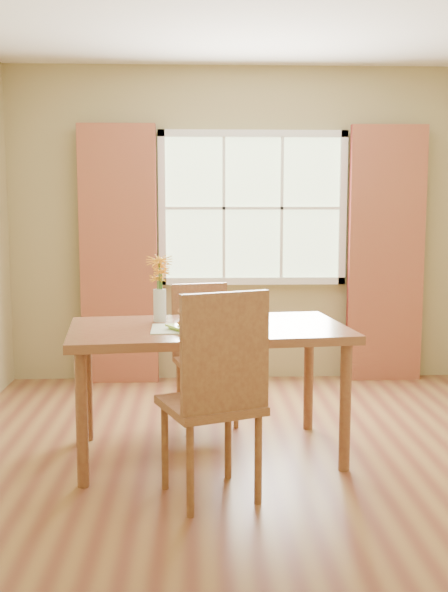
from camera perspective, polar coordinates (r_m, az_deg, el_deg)
name	(u,v)px	position (r m, az deg, el deg)	size (l,w,h in m)	color
room	(278,235)	(4.16, 4.45, 5.04)	(4.24, 3.84, 2.74)	brown
window	(253,208)	(6.02, 2.38, 7.24)	(1.62, 0.06, 1.32)	beige
curtain_left	(119,256)	(5.96, -8.68, 3.31)	(0.65, 0.08, 2.20)	maroon
curtain_right	(386,255)	(6.15, 13.20, 3.32)	(0.65, 0.08, 2.20)	maroon
dining_table	(208,340)	(4.19, -1.31, -3.60)	(1.74, 1.11, 0.80)	brown
chair_near	(218,388)	(3.52, -0.53, -7.62)	(0.60, 0.60, 1.11)	brown
chair_far	(204,347)	(4.91, -1.69, -4.18)	(0.49, 0.49, 0.97)	brown
placemat	(190,329)	(4.07, -2.83, -2.70)	(0.45, 0.33, 0.01)	#B9C1A4
plate	(197,328)	(4.02, -2.21, -2.68)	(0.28, 0.28, 0.01)	#90BD2F
croissant_sandwich	(191,316)	(4.05, -2.73, -1.68)	(0.17, 0.11, 0.12)	#DD8C4B
water_glass	(249,317)	(4.12, 2.10, -1.75)	(0.09, 0.09, 0.13)	silver
flower_vase	(160,280)	(4.33, -5.32, 1.32)	(0.17, 0.17, 0.42)	silver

